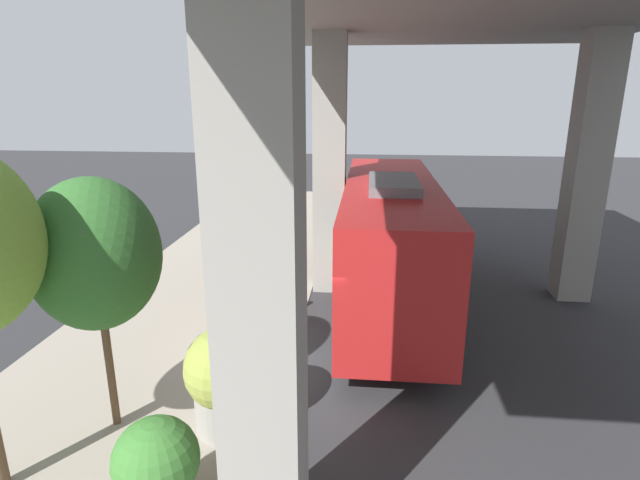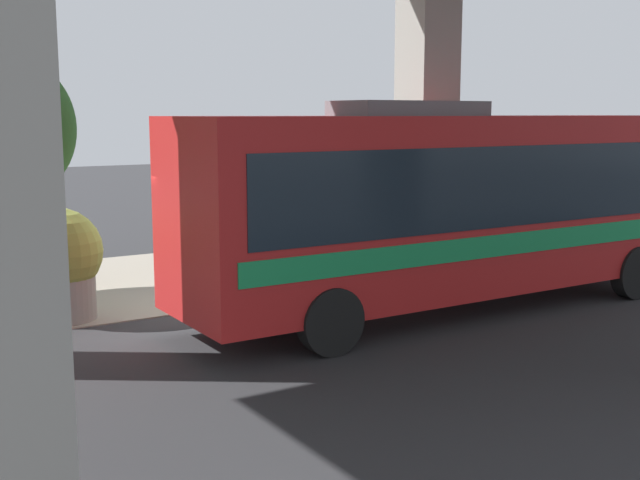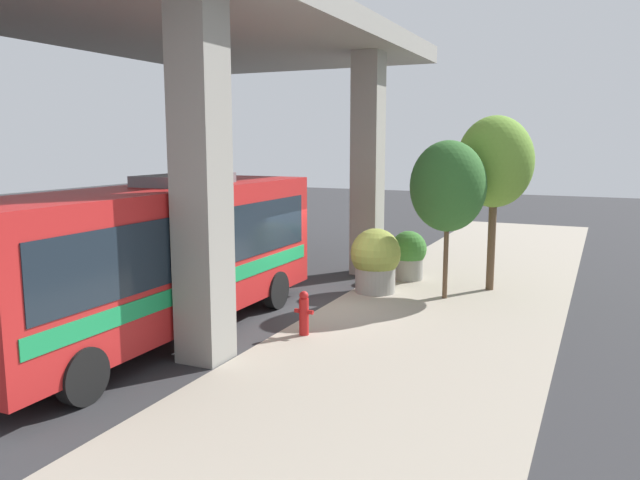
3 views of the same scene
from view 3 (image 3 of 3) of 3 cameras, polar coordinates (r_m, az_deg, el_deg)
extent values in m
plane|color=#2D2D30|center=(16.79, 0.27, -6.17)|extent=(80.00, 80.00, 0.00)
cube|color=gray|center=(15.83, 10.29, -7.22)|extent=(6.00, 40.00, 0.02)
cube|color=gray|center=(20.72, 4.37, 6.85)|extent=(0.90, 0.90, 7.26)
cube|color=gray|center=(12.42, -10.80, 5.32)|extent=(0.90, 0.90, 7.26)
cube|color=gray|center=(24.07, -11.57, 6.98)|extent=(0.90, 0.90, 7.26)
cube|color=gray|center=(18.50, -11.70, 18.66)|extent=(9.40, 17.32, 0.60)
cube|color=#B21E1E|center=(14.30, -14.42, -1.23)|extent=(2.43, 10.01, 2.95)
cube|color=#19232D|center=(14.24, -14.47, 0.18)|extent=(2.47, 9.21, 1.30)
cube|color=#198C4C|center=(14.41, -14.33, -3.54)|extent=(2.47, 9.51, 0.35)
cube|color=slate|center=(14.90, -12.23, 5.44)|extent=(1.21, 2.50, 0.24)
cylinder|color=black|center=(11.42, -20.89, -11.53)|extent=(0.28, 1.00, 1.00)
cylinder|color=black|center=(16.62, -4.06, -4.58)|extent=(0.28, 1.00, 1.00)
cylinder|color=black|center=(17.79, -10.49, -3.80)|extent=(0.28, 1.00, 1.00)
cylinder|color=#B21919|center=(14.31, -1.48, -7.05)|extent=(0.22, 0.22, 0.87)
sphere|color=#B21919|center=(14.18, -1.49, -5.10)|extent=(0.21, 0.21, 0.21)
cylinder|color=#B21919|center=(14.20, -0.88, -6.62)|extent=(0.13, 0.10, 0.10)
cylinder|color=#B21919|center=(14.34, -2.07, -6.47)|extent=(0.13, 0.10, 0.10)
cylinder|color=gray|center=(20.23, 8.06, -2.65)|extent=(0.94, 0.94, 0.69)
sphere|color=#38722D|center=(20.11, 8.10, -0.80)|extent=(1.15, 1.15, 1.15)
sphere|color=#993F8C|center=(20.26, 7.85, -1.25)|extent=(0.33, 0.33, 0.33)
cylinder|color=gray|center=(18.40, 5.07, -3.64)|extent=(1.18, 1.18, 0.77)
sphere|color=olive|center=(18.24, 5.10, -1.22)|extent=(1.47, 1.47, 1.47)
sphere|color=orange|center=(18.44, 4.78, -1.86)|extent=(0.41, 0.41, 0.41)
cylinder|color=brown|center=(19.09, 15.42, 0.18)|extent=(0.23, 0.23, 3.15)
ellipsoid|color=olive|center=(18.89, 15.70, 6.91)|extent=(2.21, 2.21, 2.65)
cylinder|color=brown|center=(17.77, 11.43, -1.29)|extent=(0.14, 0.14, 2.55)
ellipsoid|color=#2D6028|center=(17.54, 11.62, 4.84)|extent=(2.09, 2.09, 2.51)
camera|label=1|loc=(25.70, 5.87, 11.74)|focal=28.00mm
camera|label=2|loc=(28.02, -19.33, 6.53)|focal=45.00mm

